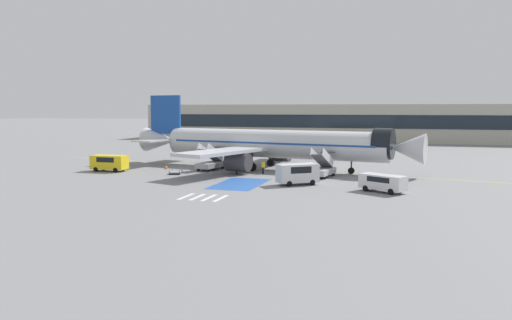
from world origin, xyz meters
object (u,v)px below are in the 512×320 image
boarding_stairs_aft (211,163)px  ground_crew_1 (236,167)px  fuel_tanker (258,144)px  service_van_1 (109,162)px  ground_crew_2 (263,166)px  traffic_cone_0 (166,167)px  baggage_cart (176,172)px  terminal_building (338,123)px  service_van_2 (383,182)px  service_van_0 (297,172)px  airliner (268,144)px  ground_crew_0 (289,169)px  boarding_stairs_forward (322,169)px

boarding_stairs_aft → ground_crew_1: (4.90, -3.29, -0.01)m
fuel_tanker → service_van_1: (-12.00, -31.02, -0.48)m
ground_crew_2 → traffic_cone_0: size_ratio=2.84×
baggage_cart → terminal_building: (11.54, 73.48, 4.52)m
baggage_cart → traffic_cone_0: bearing=-67.7°
ground_crew_1 → service_van_2: bearing=179.6°
service_van_0 → ground_crew_2: 9.98m
airliner → ground_crew_2: size_ratio=24.33×
service_van_1 → baggage_cart: 9.84m
ground_crew_1 → traffic_cone_0: ground_crew_1 is taller
traffic_cone_0 → service_van_0: bearing=-23.4°
service_van_2 → ground_crew_0: service_van_2 is taller
fuel_tanker → service_van_1: 33.26m
ground_crew_0 → terminal_building: terminal_building is taller
boarding_stairs_aft → fuel_tanker: bearing=101.4°
service_van_2 → terminal_building: bearing=40.3°
boarding_stairs_forward → ground_crew_2: 7.88m
service_van_0 → baggage_cart: bearing=-142.4°
fuel_tanker → service_van_0: bearing=20.1°
boarding_stairs_aft → ground_crew_1: size_ratio=3.26×
fuel_tanker → service_van_0: fuel_tanker is taller
service_van_1 → baggage_cart: size_ratio=1.66×
boarding_stairs_forward → service_van_2: (7.76, -9.58, 0.13)m
service_van_1 → ground_crew_0: (24.68, 1.65, -0.27)m
ground_crew_0 → terminal_building: size_ratio=0.02×
ground_crew_0 → traffic_cone_0: 18.66m
terminal_building → ground_crew_0: bearing=-87.3°
fuel_tanker → baggage_cart: size_ratio=3.49×
boarding_stairs_aft → ground_crew_2: bearing=-5.3°
airliner → boarding_stairs_aft: size_ratio=7.80×
service_van_2 → ground_crew_0: 14.54m
fuel_tanker → ground_crew_1: 29.35m
ground_crew_1 → boarding_stairs_forward: bearing=-152.3°
boarding_stairs_forward → ground_crew_0: (-4.00, -1.04, 0.06)m
boarding_stairs_forward → terminal_building: terminal_building is taller
fuel_tanker → ground_crew_0: fuel_tanker is taller
service_van_1 → ground_crew_0: 24.74m
baggage_cart → ground_crew_2: size_ratio=1.67×
fuel_tanker → service_van_2: (24.45, -37.91, -0.69)m
service_van_0 → ground_crew_0: bearing=164.3°
airliner → baggage_cart: bearing=-40.5°
airliner → terminal_building: 65.02m
fuel_tanker → service_van_2: 45.11m
service_van_0 → ground_crew_1: service_van_0 is taller
traffic_cone_0 → terminal_building: size_ratio=0.01×
airliner → boarding_stairs_forward: (8.65, -6.09, -2.57)m
airliner → terminal_building: (1.28, 65.00, 1.24)m
baggage_cart → terminal_building: bearing=-116.6°
service_van_1 → traffic_cone_0: size_ratio=7.84×
ground_crew_2 → service_van_1: bearing=28.5°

